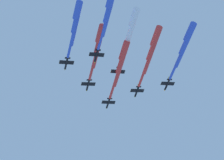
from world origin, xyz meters
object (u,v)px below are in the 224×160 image
at_px(jet_port_inner, 97,48).
at_px(jet_starboard_inner, 151,51).
at_px(jet_starboard_mid, 75,25).
at_px(jet_port_mid, 130,33).
at_px(jet_lead, 120,65).
at_px(jet_port_outer, 184,46).
at_px(jet_starboard_outer, 107,14).

height_order(jet_port_inner, jet_starboard_inner, jet_starboard_inner).
distance_m(jet_port_inner, jet_starboard_mid, 18.00).
bearing_deg(jet_port_mid, jet_lead, -29.87).
height_order(jet_lead, jet_starboard_inner, jet_starboard_inner).
xyz_separation_m(jet_starboard_inner, jet_starboard_mid, (15.18, 41.99, 0.11)).
bearing_deg(jet_starboard_inner, jet_lead, 20.89).
distance_m(jet_port_inner, jet_port_outer, 46.79).
relative_size(jet_port_inner, jet_port_outer, 0.98).
xyz_separation_m(jet_lead, jet_starboard_outer, (-20.55, 28.69, -1.19)).
bearing_deg(jet_port_outer, jet_starboard_outer, 73.74).
bearing_deg(jet_starboard_inner, jet_port_inner, 54.24).
relative_size(jet_starboard_inner, jet_port_mid, 1.07).
bearing_deg(jet_lead, jet_starboard_outer, 125.61).
height_order(jet_port_mid, jet_starboard_mid, jet_port_mid).
distance_m(jet_starboard_inner, jet_starboard_outer, 35.69).
height_order(jet_lead, jet_port_outer, jet_lead).
xyz_separation_m(jet_port_inner, jet_starboard_inner, (-17.44, -24.21, 1.60)).
height_order(jet_port_inner, jet_starboard_outer, jet_port_inner).
xyz_separation_m(jet_starboard_mid, jet_port_outer, (-30.91, -50.77, -2.67)).
xyz_separation_m(jet_starboard_mid, jet_starboard_outer, (-18.01, -6.54, -3.11)).
height_order(jet_starboard_inner, jet_port_outer, jet_starboard_inner).
bearing_deg(jet_port_inner, jet_port_mid, -159.80).
height_order(jet_starboard_mid, jet_port_outer, jet_starboard_mid).
xyz_separation_m(jet_port_mid, jet_port_outer, (-14.82, -26.24, -2.72)).
distance_m(jet_starboard_inner, jet_port_outer, 18.19).
distance_m(jet_starboard_inner, jet_starboard_mid, 44.65).
bearing_deg(jet_starboard_inner, jet_starboard_outer, 94.56).
xyz_separation_m(jet_lead, jet_port_inner, (-0.29, 17.45, 0.22)).
height_order(jet_starboard_inner, jet_port_mid, jet_port_mid).
bearing_deg(jet_lead, jet_starboard_inner, -159.11).
bearing_deg(jet_starboard_mid, jet_lead, -85.87).
bearing_deg(jet_lead, jet_starboard_mid, 94.13).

